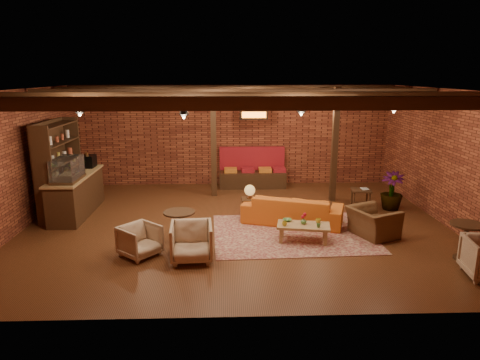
{
  "coord_description": "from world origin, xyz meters",
  "views": [
    {
      "loc": [
        -0.26,
        -9.72,
        3.55
      ],
      "look_at": [
        0.08,
        0.2,
        1.07
      ],
      "focal_mm": 32.0,
      "sensor_mm": 36.0,
      "label": 1
    }
  ],
  "objects_px": {
    "armchair_a": "(140,239)",
    "plant_tall": "(395,153)",
    "armchair_b": "(191,240)",
    "round_table_right": "(466,236)",
    "coffee_table": "(303,226)",
    "sofa": "(293,209)",
    "side_table_lamp": "(250,193)",
    "round_table_left": "(179,222)",
    "armchair_right": "(373,218)",
    "side_table_book": "(361,191)"
  },
  "relations": [
    {
      "from": "coffee_table",
      "to": "round_table_left",
      "type": "height_order",
      "value": "round_table_left"
    },
    {
      "from": "round_table_left",
      "to": "plant_tall",
      "type": "bearing_deg",
      "value": 21.56
    },
    {
      "from": "side_table_lamp",
      "to": "armchair_b",
      "type": "relative_size",
      "value": 1.04
    },
    {
      "from": "armchair_a",
      "to": "plant_tall",
      "type": "xyz_separation_m",
      "value": [
        6.14,
        2.81,
        1.18
      ]
    },
    {
      "from": "coffee_table",
      "to": "side_table_lamp",
      "type": "height_order",
      "value": "side_table_lamp"
    },
    {
      "from": "armchair_b",
      "to": "armchair_a",
      "type": "bearing_deg",
      "value": 164.27
    },
    {
      "from": "armchair_a",
      "to": "armchair_b",
      "type": "height_order",
      "value": "armchair_b"
    },
    {
      "from": "round_table_left",
      "to": "armchair_b",
      "type": "distance_m",
      "value": 0.95
    },
    {
      "from": "sofa",
      "to": "plant_tall",
      "type": "height_order",
      "value": "plant_tall"
    },
    {
      "from": "armchair_a",
      "to": "armchair_right",
      "type": "height_order",
      "value": "armchair_right"
    },
    {
      "from": "sofa",
      "to": "armchair_right",
      "type": "xyz_separation_m",
      "value": [
        1.66,
        -0.91,
        0.09
      ]
    },
    {
      "from": "coffee_table",
      "to": "round_table_left",
      "type": "xyz_separation_m",
      "value": [
        -2.66,
        0.02,
        0.13
      ]
    },
    {
      "from": "side_table_lamp",
      "to": "armchair_a",
      "type": "relative_size",
      "value": 1.21
    },
    {
      "from": "armchair_right",
      "to": "round_table_left",
      "type": "bearing_deg",
      "value": 70.06
    },
    {
      "from": "coffee_table",
      "to": "armchair_a",
      "type": "bearing_deg",
      "value": -169.14
    },
    {
      "from": "round_table_left",
      "to": "armchair_b",
      "type": "bearing_deg",
      "value": -70.14
    },
    {
      "from": "coffee_table",
      "to": "sofa",
      "type": "bearing_deg",
      "value": 92.22
    },
    {
      "from": "sofa",
      "to": "plant_tall",
      "type": "xyz_separation_m",
      "value": [
        2.81,
        0.99,
        1.19
      ]
    },
    {
      "from": "armchair_a",
      "to": "armchair_right",
      "type": "xyz_separation_m",
      "value": [
        4.99,
        0.91,
        0.08
      ]
    },
    {
      "from": "armchair_b",
      "to": "round_table_right",
      "type": "height_order",
      "value": "armchair_b"
    },
    {
      "from": "armchair_a",
      "to": "round_table_right",
      "type": "bearing_deg",
      "value": -51.26
    },
    {
      "from": "armchair_a",
      "to": "round_table_left",
      "type": "bearing_deg",
      "value": -5.01
    },
    {
      "from": "coffee_table",
      "to": "armchair_right",
      "type": "distance_m",
      "value": 1.64
    },
    {
      "from": "armchair_a",
      "to": "side_table_book",
      "type": "xyz_separation_m",
      "value": [
        5.32,
        2.84,
        0.16
      ]
    },
    {
      "from": "sofa",
      "to": "round_table_left",
      "type": "relative_size",
      "value": 3.39
    },
    {
      "from": "plant_tall",
      "to": "armchair_b",
      "type": "bearing_deg",
      "value": -149.25
    },
    {
      "from": "side_table_book",
      "to": "round_table_right",
      "type": "distance_m",
      "value": 3.39
    },
    {
      "from": "armchair_a",
      "to": "round_table_right",
      "type": "xyz_separation_m",
      "value": [
        6.38,
        -0.38,
        0.14
      ]
    },
    {
      "from": "armchair_right",
      "to": "round_table_right",
      "type": "bearing_deg",
      "value": -156.1
    },
    {
      "from": "plant_tall",
      "to": "round_table_left",
      "type": "bearing_deg",
      "value": -158.44
    },
    {
      "from": "armchair_b",
      "to": "side_table_book",
      "type": "height_order",
      "value": "armchair_b"
    },
    {
      "from": "side_table_book",
      "to": "armchair_right",
      "type": "bearing_deg",
      "value": -99.61
    },
    {
      "from": "sofa",
      "to": "plant_tall",
      "type": "bearing_deg",
      "value": -141.72
    },
    {
      "from": "round_table_right",
      "to": "plant_tall",
      "type": "height_order",
      "value": "plant_tall"
    },
    {
      "from": "sofa",
      "to": "coffee_table",
      "type": "xyz_separation_m",
      "value": [
        0.05,
        -1.17,
        -0.0
      ]
    },
    {
      "from": "coffee_table",
      "to": "armchair_a",
      "type": "relative_size",
      "value": 1.71
    },
    {
      "from": "armchair_right",
      "to": "side_table_book",
      "type": "bearing_deg",
      "value": -32.77
    },
    {
      "from": "armchair_a",
      "to": "round_table_right",
      "type": "distance_m",
      "value": 6.39
    },
    {
      "from": "side_table_lamp",
      "to": "armchair_right",
      "type": "bearing_deg",
      "value": -26.68
    },
    {
      "from": "armchair_right",
      "to": "armchair_a",
      "type": "bearing_deg",
      "value": 77.15
    },
    {
      "from": "armchair_b",
      "to": "plant_tall",
      "type": "bearing_deg",
      "value": 27.08
    },
    {
      "from": "sofa",
      "to": "side_table_book",
      "type": "height_order",
      "value": "sofa"
    },
    {
      "from": "round_table_right",
      "to": "sofa",
      "type": "bearing_deg",
      "value": 144.24
    },
    {
      "from": "armchair_b",
      "to": "plant_tall",
      "type": "distance_m",
      "value": 6.03
    },
    {
      "from": "coffee_table",
      "to": "round_table_right",
      "type": "relative_size",
      "value": 1.64
    },
    {
      "from": "coffee_table",
      "to": "armchair_a",
      "type": "xyz_separation_m",
      "value": [
        -3.38,
        -0.65,
        0.01
      ]
    },
    {
      "from": "armchair_b",
      "to": "side_table_lamp",
      "type": "bearing_deg",
      "value": 59.13
    },
    {
      "from": "armchair_right",
      "to": "plant_tall",
      "type": "relative_size",
      "value": 0.32
    },
    {
      "from": "round_table_left",
      "to": "armchair_a",
      "type": "distance_m",
      "value": 0.99
    },
    {
      "from": "armchair_a",
      "to": "plant_tall",
      "type": "relative_size",
      "value": 0.23
    }
  ]
}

